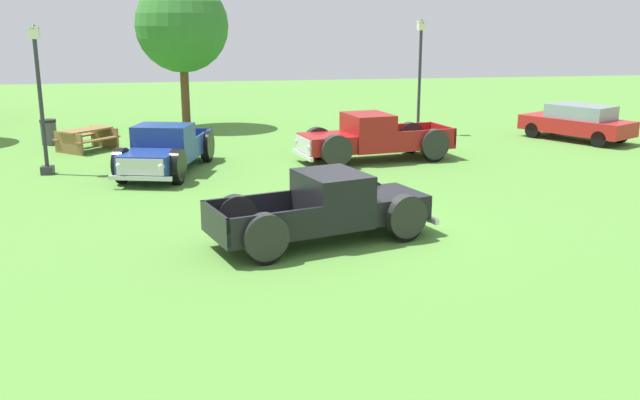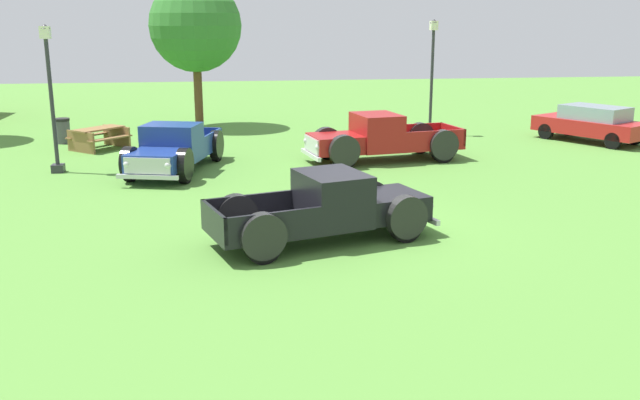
% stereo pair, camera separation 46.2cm
% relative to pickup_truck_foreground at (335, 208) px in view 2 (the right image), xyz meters
% --- Properties ---
extents(ground_plane, '(80.00, 80.00, 0.00)m').
position_rel_pickup_truck_foreground_xyz_m(ground_plane, '(0.49, 0.54, -0.69)').
color(ground_plane, '#548C38').
extents(pickup_truck_foreground, '(5.04, 3.01, 1.46)m').
position_rel_pickup_truck_foreground_xyz_m(pickup_truck_foreground, '(0.00, 0.00, 0.00)').
color(pickup_truck_foreground, black).
rests_on(pickup_truck_foreground, ground_plane).
extents(pickup_truck_behind_left, '(3.02, 5.17, 1.49)m').
position_rel_pickup_truck_foreground_xyz_m(pickup_truck_behind_left, '(-3.82, 7.27, 0.02)').
color(pickup_truck_behind_left, navy).
rests_on(pickup_truck_behind_left, ground_plane).
extents(pickup_truck_behind_right, '(5.39, 2.74, 1.57)m').
position_rel_pickup_truck_foreground_xyz_m(pickup_truck_behind_right, '(2.67, 8.15, 0.06)').
color(pickup_truck_behind_right, maroon).
rests_on(pickup_truck_behind_right, ground_plane).
extents(sedan_distant_a, '(3.53, 4.46, 1.39)m').
position_rel_pickup_truck_foreground_xyz_m(sedan_distant_a, '(11.71, 10.73, 0.04)').
color(sedan_distant_a, '#B21E1E').
rests_on(sedan_distant_a, ground_plane).
extents(lamp_post_near, '(0.36, 0.36, 4.44)m').
position_rel_pickup_truck_foreground_xyz_m(lamp_post_near, '(-7.33, 7.86, 1.63)').
color(lamp_post_near, '#2D2D33').
rests_on(lamp_post_near, ground_plane).
extents(lamp_post_far, '(0.36, 0.36, 4.59)m').
position_rel_pickup_truck_foreground_xyz_m(lamp_post_far, '(6.10, 13.25, 1.71)').
color(lamp_post_far, '#2D2D33').
rests_on(lamp_post_far, ground_plane).
extents(picnic_table, '(2.30, 2.33, 0.78)m').
position_rel_pickup_truck_foreground_xyz_m(picnic_table, '(-6.70, 11.78, -0.20)').
color(picnic_table, olive).
rests_on(picnic_table, ground_plane).
extents(trash_can, '(0.59, 0.59, 0.95)m').
position_rel_pickup_truck_foreground_xyz_m(trash_can, '(-8.28, 13.28, -0.21)').
color(trash_can, '#4C4C51').
rests_on(trash_can, ground_plane).
extents(oak_tree_west, '(3.89, 3.89, 6.26)m').
position_rel_pickup_truck_foreground_xyz_m(oak_tree_west, '(-3.25, 16.68, 3.61)').
color(oak_tree_west, brown).
rests_on(oak_tree_west, ground_plane).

